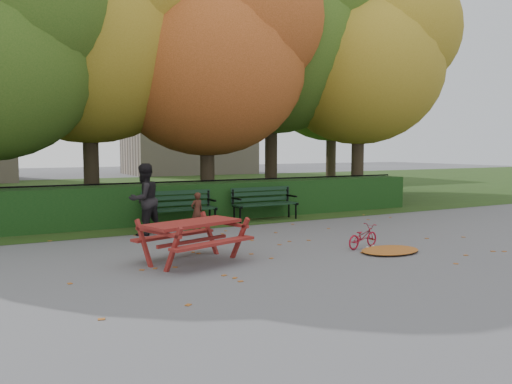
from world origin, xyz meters
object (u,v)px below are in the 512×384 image
bench_right (264,201)px  tree_g (342,69)px  tree_b (102,25)px  tree_e (371,58)px  bicycle (363,236)px  adult (144,199)px  bench_left (179,206)px  tree_c (220,52)px  tree_d (285,32)px  child (197,211)px  picnic_table (193,231)px

bench_right → tree_g: bearing=40.0°
tree_b → tree_e: bearing=-6.2°
tree_b → tree_e: tree_b is taller
bicycle → tree_g: bearing=-49.4°
tree_b → bicycle: tree_b is taller
tree_e → adult: size_ratio=5.09×
bench_right → bicycle: (-0.15, -4.25, -0.29)m
tree_g → bicycle: (-7.39, -10.31, -5.15)m
tree_b → bench_left: size_ratio=4.88×
tree_c → bicycle: (0.11, -6.51, -4.60)m
tree_d → bench_left: 8.31m
tree_b → bench_right: size_ratio=4.88×
tree_c → bench_left: bearing=-133.4°
adult → bicycle: adult is taller
tree_g → child: size_ratio=9.56×
tree_d → picnic_table: size_ratio=4.92×
tree_c → bicycle: 7.97m
tree_d → bench_left: (-5.18, -3.53, -5.46)m
bench_left → bench_right: bearing=0.0°
bench_right → tree_c: bearing=96.7°
tree_g → bicycle: size_ratio=9.91×
bench_left → bench_right: same height
tree_c → adult: (-3.22, -3.06, -4.02)m
tree_c → bench_right: size_ratio=4.44×
tree_c → child: tree_c is taller
tree_e → tree_g: tree_g is taller
tree_d → picnic_table: tree_d is taller
child → bicycle: size_ratio=1.04×
picnic_table → bench_right: bearing=30.5°
bench_right → child: bearing=-162.3°
bench_left → bicycle: 4.82m
bench_left → child: size_ratio=2.01×
child → bench_right: bearing=-176.4°
tree_e → bench_right: 7.38m
child → bench_left: bearing=-88.5°
tree_e → bench_left: (-7.82, -2.07, -4.56)m
tree_c → tree_d: bearing=22.6°
tree_d → child: (-4.98, -4.23, -5.53)m
tree_d → tree_e: size_ratio=1.17×
bench_right → bicycle: bench_right is taller
bench_left → adult: adult is taller
tree_d → child: bearing=-139.6°
tree_c → tree_e: 5.70m
bicycle → tree_e: bearing=-55.2°
tree_c → tree_e: bearing=-1.9°
tree_c → picnic_table: bearing=-117.9°
bench_left → adult: bearing=-143.7°
tree_b → tree_e: 9.03m
tree_b → adult: bearing=-89.2°
tree_e → bench_right: bearing=-159.1°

